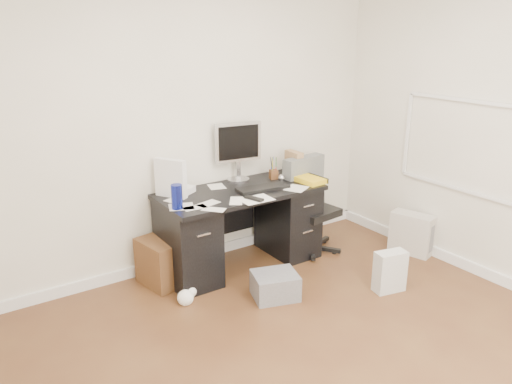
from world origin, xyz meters
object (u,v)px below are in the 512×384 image
(keyboard, at_px, (263,188))
(wicker_basket, at_px, (167,260))
(pc_tower, at_px, (412,233))
(lcd_monitor, at_px, (238,152))
(office_chair, at_px, (314,206))
(desk, at_px, (241,226))

(keyboard, height_order, wicker_basket, keyboard)
(wicker_basket, bearing_deg, pc_tower, -19.65)
(lcd_monitor, height_order, office_chair, lcd_monitor)
(desk, height_order, wicker_basket, desk)
(desk, height_order, lcd_monitor, lcd_monitor)
(desk, bearing_deg, office_chair, -9.20)
(desk, xyz_separation_m, office_chair, (0.77, -0.13, 0.07))
(keyboard, distance_m, office_chair, 0.66)
(office_chair, relative_size, pc_tower, 2.31)
(lcd_monitor, distance_m, office_chair, 0.93)
(desk, height_order, keyboard, keyboard)
(wicker_basket, bearing_deg, lcd_monitor, 10.60)
(pc_tower, bearing_deg, office_chair, 126.84)
(desk, distance_m, keyboard, 0.42)
(desk, relative_size, lcd_monitor, 2.60)
(lcd_monitor, relative_size, office_chair, 0.61)
(lcd_monitor, bearing_deg, wicker_basket, -160.86)
(desk, height_order, office_chair, office_chair)
(office_chair, height_order, wicker_basket, office_chair)
(office_chair, xyz_separation_m, pc_tower, (0.78, -0.59, -0.27))
(keyboard, distance_m, wicker_basket, 1.07)
(office_chair, bearing_deg, pc_tower, -43.49)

